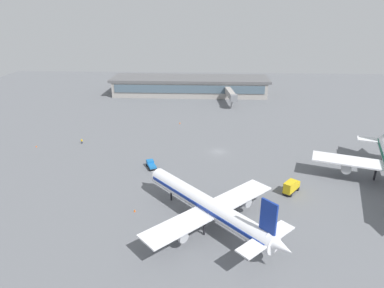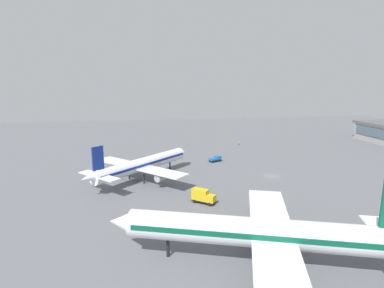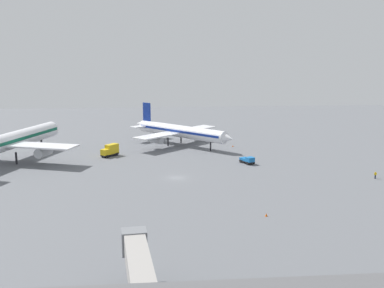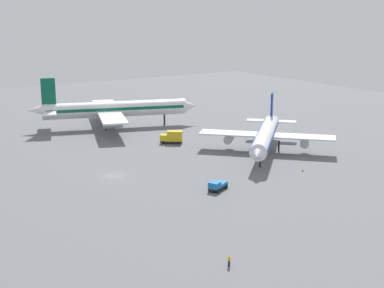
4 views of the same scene
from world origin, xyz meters
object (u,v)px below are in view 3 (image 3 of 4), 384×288
at_px(airplane_at_gate, 9,141).
at_px(safety_cone_far_side, 233,146).
at_px(ground_crew_worker, 375,175).
at_px(safety_cone_mid_apron, 266,215).
at_px(catering_truck, 110,150).
at_px(airplane_taxiing, 180,131).
at_px(pushback_tractor, 248,160).

height_order(airplane_at_gate, safety_cone_far_side, airplane_at_gate).
height_order(ground_crew_worker, safety_cone_mid_apron, ground_crew_worker).
bearing_deg(airplane_at_gate, safety_cone_mid_apron, -110.67).
bearing_deg(safety_cone_far_side, safety_cone_mid_apron, -94.52).
bearing_deg(airplane_at_gate, catering_truck, -62.25).
bearing_deg(airplane_taxiing, airplane_at_gate, -112.80).
xyz_separation_m(catering_truck, ground_crew_worker, (62.87, -29.43, -0.85)).
bearing_deg(safety_cone_far_side, pushback_tractor, -90.06).
bearing_deg(airplane_taxiing, catering_truck, -99.65).
distance_m(safety_cone_mid_apron, safety_cone_far_side, 62.41).
distance_m(airplane_at_gate, safety_cone_mid_apron, 75.34).
xyz_separation_m(airplane_taxiing, safety_cone_mid_apron, (11.26, -65.86, -4.20)).
relative_size(pushback_tractor, safety_cone_mid_apron, 7.99).
bearing_deg(catering_truck, safety_cone_far_side, 143.85).
bearing_deg(ground_crew_worker, safety_cone_far_side, -144.74).
bearing_deg(airplane_taxiing, ground_crew_worker, 0.85).
height_order(catering_truck, safety_cone_mid_apron, catering_truck).
height_order(pushback_tractor, ground_crew_worker, pushback_tractor).
xyz_separation_m(safety_cone_mid_apron, safety_cone_far_side, (4.92, 62.22, 0.00)).
height_order(airplane_at_gate, ground_crew_worker, airplane_at_gate).
bearing_deg(pushback_tractor, safety_cone_far_side, 155.80).
height_order(pushback_tractor, safety_cone_mid_apron, pushback_tractor).
height_order(airplane_taxiing, catering_truck, airplane_taxiing).
relative_size(catering_truck, safety_cone_mid_apron, 9.28).
bearing_deg(safety_cone_mid_apron, safety_cone_far_side, 85.48).
height_order(airplane_at_gate, pushback_tractor, airplane_at_gate).
xyz_separation_m(catering_truck, safety_cone_mid_apron, (31.67, -52.09, -1.40)).
bearing_deg(catering_truck, airplane_taxiing, 162.38).
distance_m(airplane_at_gate, airplane_taxiing, 49.72).
bearing_deg(airplane_at_gate, pushback_tractor, -78.40).
distance_m(airplane_at_gate, catering_truck, 26.60).
height_order(catering_truck, pushback_tractor, catering_truck).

